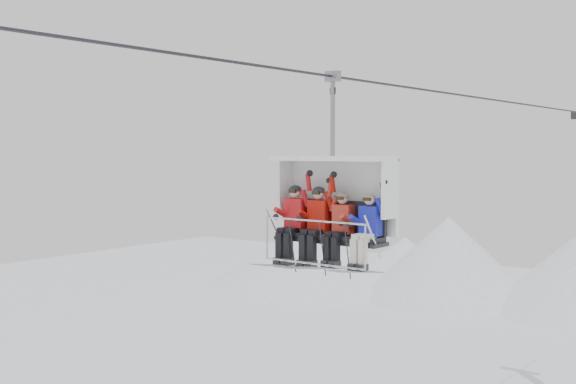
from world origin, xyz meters
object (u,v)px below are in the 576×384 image
Objects in this scene: skier_center_right at (340,225)px; skier_far_right at (367,227)px; skier_far_left at (293,219)px; skier_center_left at (317,221)px; chairlift_carrier at (336,198)px.

skier_center_right is 1.00× the size of skier_far_right.
skier_far_left is at bearing 179.63° from skier_far_right.
skier_center_left is 1.05× the size of skier_far_right.
skier_far_left is 1.07× the size of skier_far_right.
skier_center_left is (0.62, -0.00, -0.01)m from skier_far_left.
skier_center_left is at bearing -132.55° from chairlift_carrier.
skier_center_right is at bearing -44.59° from chairlift_carrier.
chairlift_carrier is 2.24× the size of skier_center_left.
skier_far_left is 1.87m from skier_far_right.
chairlift_carrier is at bearing 135.41° from skier_center_right.
skier_center_left is 0.60m from skier_center_right.
skier_far_right is at bearing 0.06° from skier_center_right.
skier_far_right is (0.97, -0.32, -0.53)m from chairlift_carrier.
chairlift_carrier reaches higher than skier_center_right.
chairlift_carrier is 2.36× the size of skier_center_right.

